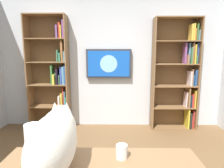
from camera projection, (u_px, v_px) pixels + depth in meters
name	position (u px, v px, depth m)	size (l,w,h in m)	color
wall_back	(111.00, 60.00, 3.69)	(4.52, 0.06, 2.70)	silver
bookshelf_left	(180.00, 76.00, 3.55)	(0.86, 0.28, 2.13)	brown
bookshelf_right	(53.00, 77.00, 3.58)	(0.77, 0.28, 2.19)	brown
wall_mounted_tv	(109.00, 64.00, 3.61)	(0.89, 0.07, 0.57)	#333338
cat	(55.00, 140.00, 1.12)	(0.27, 0.69, 0.39)	silver
paper_towel_roll	(34.00, 143.00, 1.23)	(0.11, 0.11, 0.26)	white
coffee_mug	(122.00, 151.00, 1.27)	(0.08, 0.08, 0.10)	white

